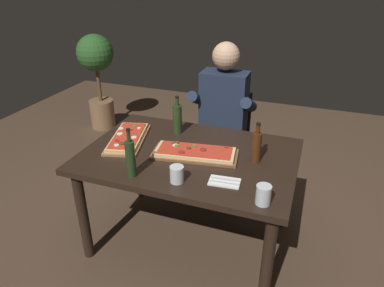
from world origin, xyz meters
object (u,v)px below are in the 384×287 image
tumbler_far_side (263,196)px  diner_chair (225,136)px  dining_table (189,166)px  pizza_rectangular_front (195,153)px  tumbler_near_camera (177,174)px  seated_diner (222,114)px  vinegar_bottle_green (256,146)px  oil_bottle_amber (177,118)px  pizza_rectangular_left (128,138)px  potted_plant_corner (97,71)px  wine_bottle_dark (131,158)px

tumbler_far_side → diner_chair: diner_chair is taller
dining_table → pizza_rectangular_front: size_ratio=2.38×
tumbler_near_camera → seated_diner: (-0.03, 1.08, -0.05)m
vinegar_bottle_green → diner_chair: bearing=117.0°
oil_bottle_amber → tumbler_far_side: (0.75, -0.66, -0.07)m
tumbler_near_camera → tumbler_far_side: tumbler_far_side is taller
pizza_rectangular_left → diner_chair: size_ratio=0.62×
dining_table → seated_diner: size_ratio=1.05×
seated_diner → vinegar_bottle_green: bearing=-59.1°
tumbler_near_camera → diner_chair: diner_chair is taller
diner_chair → potted_plant_corner: potted_plant_corner is taller
vinegar_bottle_green → tumbler_near_camera: size_ratio=2.70×
dining_table → tumbler_near_camera: size_ratio=14.15×
oil_bottle_amber → tumbler_far_side: size_ratio=2.63×
pizza_rectangular_left → vinegar_bottle_green: 0.92m
vinegar_bottle_green → seated_diner: 0.81m
tumbler_near_camera → pizza_rectangular_left: bearing=144.8°
diner_chair → seated_diner: bearing=-90.0°
tumbler_far_side → pizza_rectangular_left: bearing=158.2°
wine_bottle_dark → potted_plant_corner: potted_plant_corner is taller
oil_bottle_amber → tumbler_near_camera: oil_bottle_amber is taller
pizza_rectangular_left → wine_bottle_dark: wine_bottle_dark is taller
oil_bottle_amber → diner_chair: (0.22, 0.58, -0.37)m
diner_chair → pizza_rectangular_front: bearing=-88.4°
pizza_rectangular_front → dining_table: bearing=162.0°
vinegar_bottle_green → seated_diner: size_ratio=0.20×
pizza_rectangular_left → potted_plant_corner: bearing=129.8°
wine_bottle_dark → diner_chair: (0.24, 1.23, -0.37)m
vinegar_bottle_green → wine_bottle_dark: bearing=-147.3°
wine_bottle_dark → tumbler_far_side: bearing=-0.5°
seated_diner → potted_plant_corner: 1.98m
pizza_rectangular_left → vinegar_bottle_green: vinegar_bottle_green is taller
diner_chair → potted_plant_corner: bearing=158.0°
wine_bottle_dark → oil_bottle_amber: wine_bottle_dark is taller
wine_bottle_dark → tumbler_far_side: size_ratio=2.82×
diner_chair → pizza_rectangular_left: bearing=-121.3°
pizza_rectangular_front → vinegar_bottle_green: (0.39, 0.06, 0.09)m
oil_bottle_amber → seated_diner: bearing=64.9°
tumbler_far_side → seated_diner: bearing=115.6°
wine_bottle_dark → potted_plant_corner: 2.50m
pizza_rectangular_front → pizza_rectangular_left: pizza_rectangular_front is taller
dining_table → vinegar_bottle_green: vinegar_bottle_green is taller
potted_plant_corner → tumbler_near_camera: bearing=-46.5°
pizza_rectangular_front → wine_bottle_dark: bearing=-126.5°
diner_chair → seated_diner: size_ratio=0.65×
wine_bottle_dark → tumbler_near_camera: wine_bottle_dark is taller
dining_table → tumbler_far_side: size_ratio=12.88×
pizza_rectangular_front → potted_plant_corner: 2.41m
oil_bottle_amber → pizza_rectangular_front: bearing=-50.3°
pizza_rectangular_left → oil_bottle_amber: 0.39m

